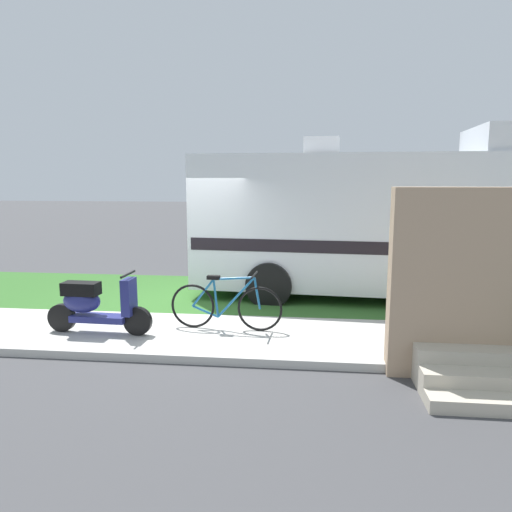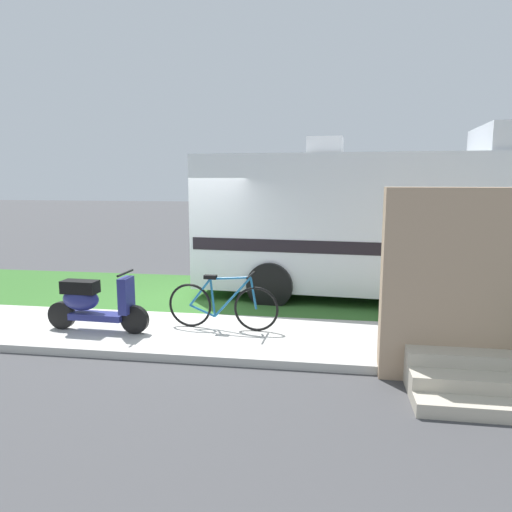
% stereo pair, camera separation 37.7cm
% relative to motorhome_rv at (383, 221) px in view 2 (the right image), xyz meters
% --- Properties ---
extents(ground_plane, '(80.00, 80.00, 0.00)m').
position_rel_motorhome_rv_xyz_m(ground_plane, '(-3.88, -1.76, -1.64)').
color(ground_plane, '#424244').
extents(sidewalk, '(24.00, 2.00, 0.12)m').
position_rel_motorhome_rv_xyz_m(sidewalk, '(-3.88, -2.96, -1.58)').
color(sidewalk, beige).
rests_on(sidewalk, ground).
extents(grass_strip, '(24.00, 3.40, 0.08)m').
position_rel_motorhome_rv_xyz_m(grass_strip, '(-3.88, -0.26, -1.60)').
color(grass_strip, '#336628').
rests_on(grass_strip, ground).
extents(motorhome_rv, '(7.36, 2.87, 3.46)m').
position_rel_motorhome_rv_xyz_m(motorhome_rv, '(0.00, 0.00, 0.00)').
color(motorhome_rv, silver).
rests_on(motorhome_rv, ground).
extents(scooter, '(1.69, 0.50, 0.97)m').
position_rel_motorhome_rv_xyz_m(scooter, '(-4.69, -3.15, -1.07)').
color(scooter, black).
rests_on(scooter, ground).
extents(bicycle, '(1.80, 0.52, 0.91)m').
position_rel_motorhome_rv_xyz_m(bicycle, '(-2.71, -2.74, -1.13)').
color(bicycle, black).
rests_on(bicycle, ground).
extents(pickup_truck_near, '(5.54, 2.18, 1.81)m').
position_rel_motorhome_rv_xyz_m(pickup_truck_near, '(1.14, 3.93, -0.68)').
color(pickup_truck_near, '#1E2328').
rests_on(pickup_truck_near, ground).
extents(porch_steps, '(2.00, 1.26, 2.40)m').
position_rel_motorhome_rv_xyz_m(porch_steps, '(0.60, -4.05, -0.68)').
color(porch_steps, '#BCB29E').
rests_on(porch_steps, ground).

